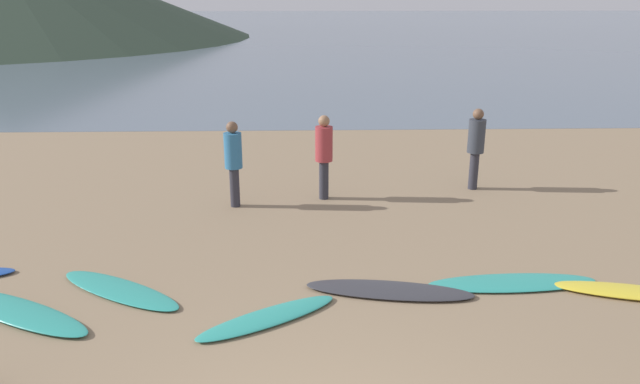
# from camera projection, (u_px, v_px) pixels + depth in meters

# --- Properties ---
(ground_plane) EXTENTS (120.00, 120.00, 0.20)m
(ground_plane) POSITION_uv_depth(u_px,v_px,m) (312.00, 172.00, 14.59)
(ground_plane) COLOR #8C7559
(ground_plane) RESTS_ON ground
(ocean_water) EXTENTS (140.00, 100.00, 0.01)m
(ocean_water) POSITION_uv_depth(u_px,v_px,m) (303.00, 28.00, 65.75)
(ocean_water) COLOR slate
(ocean_water) RESTS_ON ground
(surfboard_1) EXTENTS (2.41, 1.68, 0.09)m
(surfboard_1) POSITION_uv_depth(u_px,v_px,m) (19.00, 312.00, 7.98)
(surfboard_1) COLOR teal
(surfboard_1) RESTS_ON ground
(surfboard_2) EXTENTS (2.13, 1.63, 0.07)m
(surfboard_2) POSITION_uv_depth(u_px,v_px,m) (120.00, 290.00, 8.59)
(surfboard_2) COLOR teal
(surfboard_2) RESTS_ON ground
(surfboard_3) EXTENTS (1.94, 1.45, 0.07)m
(surfboard_3) POSITION_uv_depth(u_px,v_px,m) (268.00, 317.00, 7.86)
(surfboard_3) COLOR teal
(surfboard_3) RESTS_ON ground
(surfboard_4) EXTENTS (2.41, 0.97, 0.08)m
(surfboard_4) POSITION_uv_depth(u_px,v_px,m) (389.00, 290.00, 8.57)
(surfboard_4) COLOR #333338
(surfboard_4) RESTS_ON ground
(surfboard_5) EXTENTS (2.50, 0.69, 0.06)m
(surfboard_5) POSITION_uv_depth(u_px,v_px,m) (512.00, 283.00, 8.80)
(surfboard_5) COLOR teal
(surfboard_5) RESTS_ON ground
(surfboard_6) EXTENTS (2.22, 1.01, 0.09)m
(surfboard_6) POSITION_uv_depth(u_px,v_px,m) (634.00, 292.00, 8.50)
(surfboard_6) COLOR yellow
(surfboard_6) RESTS_ON ground
(person_0) EXTENTS (0.34, 0.34, 1.68)m
(person_0) POSITION_uv_depth(u_px,v_px,m) (233.00, 157.00, 11.67)
(person_0) COLOR #2D2D38
(person_0) RESTS_ON ground
(person_1) EXTENTS (0.35, 0.35, 1.72)m
(person_1) POSITION_uv_depth(u_px,v_px,m) (476.00, 142.00, 12.70)
(person_1) COLOR #2D2D38
(person_1) RESTS_ON ground
(person_2) EXTENTS (0.34, 0.34, 1.71)m
(person_2) POSITION_uv_depth(u_px,v_px,m) (324.00, 150.00, 12.10)
(person_2) COLOR #2D2D38
(person_2) RESTS_ON ground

